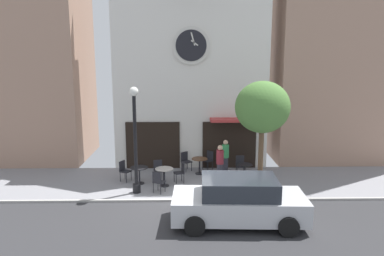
{
  "coord_description": "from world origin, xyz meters",
  "views": [
    {
      "loc": [
        0.22,
        -12.89,
        5.33
      ],
      "look_at": [
        0.52,
        2.15,
        2.41
      ],
      "focal_mm": 33.81,
      "sensor_mm": 36.0,
      "label": 1
    }
  ],
  "objects": [
    {
      "name": "ground_plane",
      "position": [
        0.0,
        -1.19,
        -0.02
      ],
      "size": [
        26.32,
        11.03,
        0.13
      ],
      "color": "gray"
    },
    {
      "name": "street_lamp",
      "position": [
        -1.73,
        0.96,
        2.16
      ],
      "size": [
        0.36,
        0.36,
        4.25
      ],
      "color": "black",
      "rests_on": "ground_plane"
    },
    {
      "name": "cafe_table_leftmost",
      "position": [
        -0.66,
        1.7,
        0.56
      ],
      "size": [
        0.77,
        0.77,
        0.77
      ],
      "color": "black",
      "rests_on": "ground_plane"
    },
    {
      "name": "street_tree",
      "position": [
        3.16,
        0.64,
        3.47
      ],
      "size": [
        2.09,
        1.88,
        4.5
      ],
      "color": "brown",
      "rests_on": "ground_plane"
    },
    {
      "name": "cafe_chair_near_lamp",
      "position": [
        -2.47,
        2.39,
        0.53
      ],
      "size": [
        0.54,
        0.54,
        0.9
      ],
      "color": "black",
      "rests_on": "ground_plane"
    },
    {
      "name": "pedestrian_green",
      "position": [
        2.07,
        3.08,
        0.86
      ],
      "size": [
        0.4,
        0.4,
        1.67
      ],
      "color": "#2D2D38",
      "rests_on": "ground_plane"
    },
    {
      "name": "cafe_table_center_left",
      "position": [
        0.9,
        3.31,
        0.54
      ],
      "size": [
        0.74,
        0.74,
        0.74
      ],
      "color": "black",
      "rests_on": "ground_plane"
    },
    {
      "name": "cafe_table_near_curb",
      "position": [
        2.83,
        2.23,
        0.53
      ],
      "size": [
        0.66,
        0.66,
        0.77
      ],
      "color": "black",
      "rests_on": "ground_plane"
    },
    {
      "name": "cafe_chair_outer",
      "position": [
        0.03,
        2.12,
        0.53
      ],
      "size": [
        0.5,
        0.5,
        0.9
      ],
      "color": "black",
      "rests_on": "ground_plane"
    },
    {
      "name": "cafe_chair_mid_row",
      "position": [
        -0.97,
        2.46,
        0.53
      ],
      "size": [
        0.49,
        0.49,
        0.9
      ],
      "color": "black",
      "rests_on": "ground_plane"
    },
    {
      "name": "pedestrian_maroon",
      "position": [
        1.72,
        2.07,
        0.86
      ],
      "size": [
        0.41,
        0.41,
        1.67
      ],
      "color": "#2D2D38",
      "rests_on": "ground_plane"
    },
    {
      "name": "cafe_chair_left_end",
      "position": [
        1.37,
        4.0,
        0.53
      ],
      "size": [
        0.57,
        0.57,
        0.9
      ],
      "color": "black",
      "rests_on": "ground_plane"
    },
    {
      "name": "parked_car_silver",
      "position": [
        1.96,
        -1.85,
        0.76
      ],
      "size": [
        4.37,
        2.16,
        1.55
      ],
      "color": "#B7BABF",
      "rests_on": "ground_plane"
    },
    {
      "name": "cafe_chair_by_entrance",
      "position": [
        2.77,
        3.1,
        0.53
      ],
      "size": [
        0.4,
        0.4,
        0.9
      ],
      "color": "black",
      "rests_on": "ground_plane"
    },
    {
      "name": "cafe_chair_under_awning",
      "position": [
        0.24,
        3.85,
        0.53
      ],
      "size": [
        0.56,
        0.56,
        0.9
      ],
      "color": "black",
      "rests_on": "ground_plane"
    },
    {
      "name": "neighbor_building_left",
      "position": [
        -7.69,
        6.51,
        7.34
      ],
      "size": [
        5.32,
        4.41,
        14.67
      ],
      "color": "#9E7A66",
      "rests_on": "ground_plane"
    },
    {
      "name": "neighbor_building_right",
      "position": [
        8.35,
        6.55,
        7.18
      ],
      "size": [
        6.9,
        4.49,
        14.36
      ],
      "color": "#9E7A66",
      "rests_on": "ground_plane"
    },
    {
      "name": "cafe_chair_corner",
      "position": [
        -0.86,
        0.88,
        0.53
      ],
      "size": [
        0.54,
        0.54,
        0.9
      ],
      "color": "black",
      "rests_on": "ground_plane"
    },
    {
      "name": "cafe_table_near_door",
      "position": [
        -1.75,
        2.0,
        0.54
      ],
      "size": [
        0.77,
        0.77,
        0.74
      ],
      "color": "black",
      "rests_on": "ground_plane"
    },
    {
      "name": "clock_building",
      "position": [
        0.52,
        5.32,
        5.78
      ],
      "size": [
        7.46,
        3.25,
        11.22
      ],
      "color": "silver",
      "rests_on": "ground_plane"
    }
  ]
}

